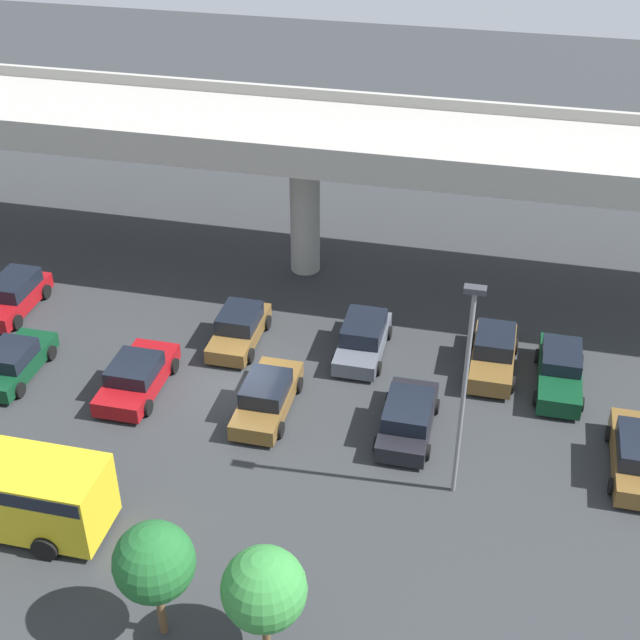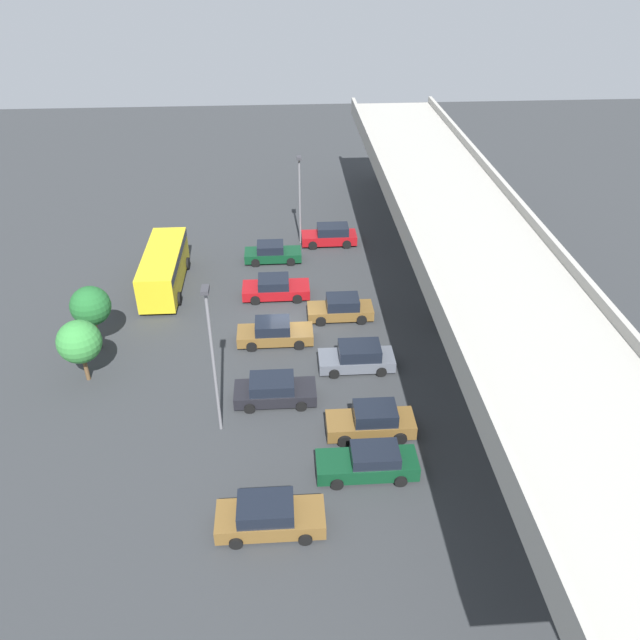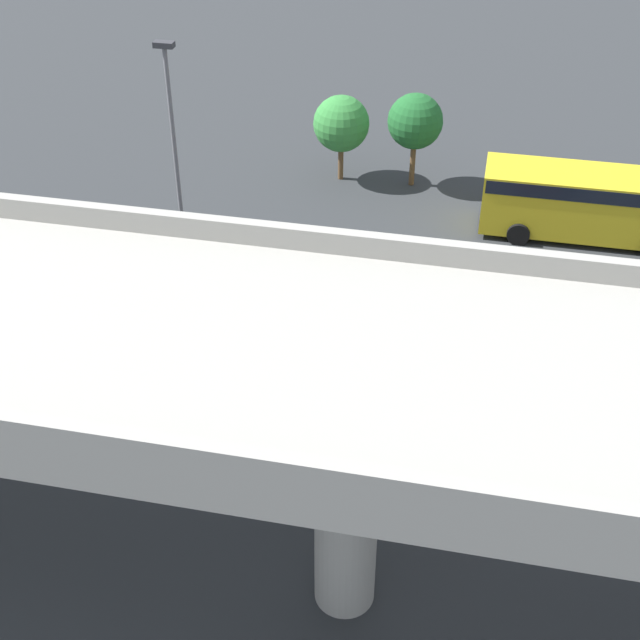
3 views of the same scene
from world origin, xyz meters
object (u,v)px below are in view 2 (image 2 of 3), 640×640
object	(u,v)px
parked_car_2	(275,288)
parked_car_7	(372,421)
parked_car_6	(274,390)
parked_car_3	(341,308)
shuttle_bus	(164,266)
parked_car_9	(269,516)
lamp_post_mid_lot	(212,352)
lamp_post_near_aisle	(300,193)
parked_car_8	(369,463)
parked_car_4	(274,333)
parked_car_1	(272,253)
parked_car_0	(330,235)
parked_car_5	(357,357)
tree_front_centre	(79,342)
tree_front_left	(91,306)

from	to	relation	value
parked_car_2	parked_car_7	xyz separation A→B (m)	(14.15, 4.87, 0.10)
parked_car_2	parked_car_6	world-z (taller)	parked_car_6
parked_car_3	parked_car_7	size ratio (longest dim) A/B	0.95
parked_car_3	shuttle_bus	world-z (taller)	shuttle_bus
parked_car_7	parked_car_9	bearing A→B (deg)	47.18
lamp_post_mid_lot	lamp_post_near_aisle	bearing A→B (deg)	167.06
parked_car_7	parked_car_8	world-z (taller)	parked_car_7
parked_car_4	parked_car_9	xyz separation A→B (m)	(14.21, -0.28, 0.04)
shuttle_bus	parked_car_1	bearing A→B (deg)	114.48
parked_car_3	shuttle_bus	bearing A→B (deg)	-22.14
parked_car_6	lamp_post_mid_lot	size ratio (longest dim) A/B	0.53
parked_car_6	parked_car_3	bearing A→B (deg)	61.57
parked_car_0	parked_car_6	bearing A→B (deg)	76.63
parked_car_7	parked_car_9	world-z (taller)	parked_car_7
parked_car_3	parked_car_9	xyz separation A→B (m)	(16.76, -4.68, 0.02)
parked_car_3	parked_car_8	bearing A→B (deg)	90.18
parked_car_7	parked_car_8	size ratio (longest dim) A/B	0.94
parked_car_5	tree_front_centre	xyz separation A→B (m)	(0.13, -15.66, 1.91)
parked_car_9	lamp_post_mid_lot	world-z (taller)	lamp_post_mid_lot
parked_car_1	parked_car_9	bearing A→B (deg)	-90.33
parked_car_0	parked_car_8	world-z (taller)	parked_car_0
parked_car_2	lamp_post_near_aisle	xyz separation A→B (m)	(-8.45, 2.08, 3.60)
parked_car_1	tree_front_left	xyz separation A→B (m)	(10.88, -10.74, 2.32)
tree_front_centre	parked_car_0	bearing A→B (deg)	137.46
lamp_post_near_aisle	parked_car_1	bearing A→B (deg)	-37.22
parked_car_6	parked_car_7	bearing A→B (deg)	-30.36
parked_car_7	shuttle_bus	xyz separation A→B (m)	(-16.08, -12.77, 0.86)
parked_car_4	parked_car_8	bearing A→B (deg)	-68.58
tree_front_centre	parked_car_6	bearing A→B (deg)	76.60
lamp_post_near_aisle	shuttle_bus	bearing A→B (deg)	-56.85
parked_car_5	tree_front_centre	bearing A→B (deg)	0.47
parked_car_2	parked_car_9	size ratio (longest dim) A/B	0.99
parked_car_5	tree_front_left	xyz separation A→B (m)	(-3.09, -15.74, 2.26)
parked_car_1	lamp_post_mid_lot	xyz separation A→B (m)	(18.75, -2.71, 4.28)
parked_car_0	parked_car_4	world-z (taller)	parked_car_0
parked_car_4	tree_front_centre	xyz separation A→B (m)	(3.08, -10.79, 1.94)
shuttle_bus	parked_car_9	bearing A→B (deg)	19.14
parked_car_4	tree_front_centre	size ratio (longest dim) A/B	1.22
parked_car_0	parked_car_7	xyz separation A→B (m)	(22.21, 0.40, 0.01)
parked_car_0	tree_front_left	xyz separation A→B (m)	(13.51, -15.43, 2.22)
parked_car_4	lamp_post_mid_lot	size ratio (longest dim) A/B	0.55
parked_car_1	parked_car_2	bearing A→B (deg)	-87.71
parked_car_3	lamp_post_mid_lot	bearing A→B (deg)	54.82
parked_car_7	lamp_post_near_aisle	xyz separation A→B (m)	(-22.60, -2.80, 3.50)
lamp_post_near_aisle	tree_front_left	distance (m)	19.10
parked_car_1	lamp_post_near_aisle	bearing A→B (deg)	52.78
tree_front_left	parked_car_2	bearing A→B (deg)	116.44
shuttle_bus	lamp_post_near_aisle	size ratio (longest dim) A/B	1.15
parked_car_8	tree_front_left	size ratio (longest dim) A/B	1.15
parked_car_1	parked_car_7	world-z (taller)	parked_car_7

